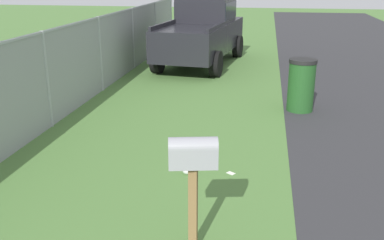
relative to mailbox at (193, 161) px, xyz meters
name	(u,v)px	position (x,y,z in m)	size (l,w,h in m)	color
mailbox	(193,161)	(0.00, 0.00, 0.00)	(0.30, 0.53, 1.31)	brown
pickup_truck	(203,30)	(10.30, 1.39, 0.05)	(5.16, 2.54, 2.09)	black
trash_bin	(301,85)	(5.43, -1.47, -0.48)	(0.59, 0.59, 1.14)	#1E4C1E
fence_section	(77,62)	(4.95, 3.40, -0.05)	(19.78, 0.07, 1.86)	#9EA3A8
litter_wrapper_far_scatter	(231,173)	(1.99, -0.25, -1.04)	(0.12, 0.08, 0.01)	silver
litter_bag_midfield_b	(187,170)	(1.85, 0.40, -0.98)	(0.14, 0.14, 0.14)	silver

